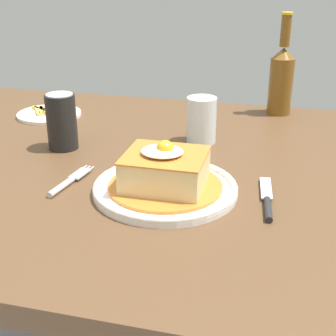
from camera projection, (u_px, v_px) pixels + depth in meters
dining_table at (163, 200)px, 1.05m from camera, size 1.47×0.97×0.72m
main_plate at (165, 188)px, 0.88m from camera, size 0.26×0.26×0.02m
sandwich_meal at (165, 171)px, 0.87m from camera, size 0.21×0.21×0.09m
fork at (67, 182)px, 0.91m from camera, size 0.03×0.14×0.01m
knife at (267, 203)px, 0.84m from camera, size 0.03×0.17×0.01m
soda_can at (62, 122)px, 1.07m from camera, size 0.07×0.07×0.12m
beer_bottle_amber at (281, 77)px, 1.30m from camera, size 0.06×0.06×0.27m
drinking_glass at (201, 123)px, 1.11m from camera, size 0.07×0.07×0.10m
side_plate_fries at (49, 114)px, 1.31m from camera, size 0.17×0.17×0.02m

